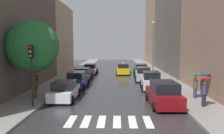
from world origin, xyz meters
TOP-DOWN VIEW (x-y plane):
  - ground_plane at (0.00, 24.00)m, footprint 28.00×72.00m
  - sidewalk_left at (-6.50, 24.00)m, footprint 3.00×72.00m
  - sidewalk_right at (6.50, 24.00)m, footprint 3.00×72.00m
  - crosswalk_stripes at (0.00, 1.36)m, footprint 4.95×2.20m
  - building_left_mid at (-11.00, 26.73)m, footprint 6.00×12.53m
  - building_right_mid at (11.00, 26.14)m, footprint 6.00×18.73m
  - building_right_far at (11.00, 44.20)m, footprint 6.00×16.08m
  - parked_car_left_nearest at (-3.83, 6.82)m, footprint 2.02×4.46m
  - parked_car_left_second at (-3.75, 12.37)m, footprint 2.13×4.66m
  - parked_car_left_third at (-3.96, 17.78)m, footprint 2.17×4.48m
  - parked_car_left_fourth at (-3.73, 24.45)m, footprint 2.14×4.17m
  - parked_car_right_nearest at (3.86, 5.06)m, footprint 2.25×4.78m
  - parked_car_right_second at (3.87, 11.72)m, footprint 2.14×4.28m
  - parked_car_right_third at (3.70, 17.48)m, footprint 2.19×4.84m
  - parked_car_right_fourth at (3.96, 22.97)m, footprint 2.11×4.75m
  - taxi_midroad at (1.36, 24.02)m, footprint 2.14×4.73m
  - pedestrian_foreground at (6.53, 4.37)m, footprint 0.91×0.91m
  - pedestrian_near_tree at (6.78, 6.97)m, footprint 0.96×0.96m
  - pedestrian_by_kerb at (7.46, 7.24)m, footprint 1.15×1.15m
  - pedestrian_far_side at (-7.39, 10.31)m, footprint 1.04×1.04m
  - street_tree_left at (-6.25, 6.57)m, footprint 4.14×4.14m
  - traffic_light_left_corner at (-5.45, 4.02)m, footprint 0.30×0.42m
  - lamp_post_right at (5.55, 21.45)m, footprint 0.60×0.28m

SIDE VIEW (x-z plane):
  - ground_plane at x=0.00m, z-range -0.04..0.00m
  - crosswalk_stripes at x=0.00m, z-range 0.00..0.01m
  - sidewalk_left at x=-6.50m, z-range 0.00..0.15m
  - sidewalk_right at x=6.50m, z-range 0.00..0.15m
  - parked_car_left_fourth at x=-3.73m, z-range -0.04..1.48m
  - parked_car_left_nearest at x=-3.83m, z-range -0.04..1.49m
  - parked_car_left_third at x=-3.96m, z-range -0.04..1.50m
  - taxi_midroad at x=1.36m, z-range -0.14..1.67m
  - parked_car_right_fourth at x=3.96m, z-range -0.05..1.60m
  - parked_car_right_third at x=3.70m, z-range -0.05..1.62m
  - parked_car_left_second at x=-3.75m, z-range -0.06..1.63m
  - parked_car_right_second at x=3.87m, z-range -0.06..1.71m
  - parked_car_right_nearest at x=3.86m, z-range -0.06..1.74m
  - pedestrian_near_tree at x=6.78m, z-range 0.58..2.53m
  - pedestrian_far_side at x=-7.39m, z-range 0.60..2.52m
  - pedestrian_foreground at x=6.53m, z-range 0.56..2.60m
  - pedestrian_by_kerb at x=7.46m, z-range 0.66..2.59m
  - traffic_light_left_corner at x=-5.45m, z-range 1.14..5.44m
  - street_tree_left at x=-6.25m, z-range 1.19..7.43m
  - lamp_post_right at x=5.55m, z-range 0.69..8.26m
  - building_left_mid at x=-11.00m, z-range 0.00..10.95m
  - building_right_mid at x=11.00m, z-range 0.00..17.18m
  - building_right_far at x=11.00m, z-range 0.00..20.69m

